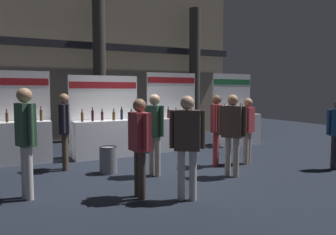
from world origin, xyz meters
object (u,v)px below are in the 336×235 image
exhibitor_booth_2 (176,130)px  visitor_5 (232,128)px  exhibitor_booth_1 (108,135)px  visitor_3 (140,139)px  visitor_9 (64,125)px  exhibitor_booth_0 (14,139)px  trash_bin (108,160)px  visitor_6 (155,128)px  exhibitor_booth_3 (237,126)px  visitor_1 (26,133)px  visitor_4 (248,126)px  visitor_0 (216,124)px  visitor_7 (187,138)px

exhibitor_booth_2 → visitor_5: size_ratio=1.37×
exhibitor_booth_1 → visitor_3: exhibitor_booth_1 is taller
exhibitor_booth_2 → visitor_9: size_ratio=1.36×
exhibitor_booth_0 → trash_bin: bearing=-46.8°
visitor_6 → exhibitor_booth_2: bearing=-60.0°
exhibitor_booth_3 → visitor_1: bearing=-156.2°
visitor_3 → visitor_9: (-0.80, 2.58, 0.04)m
exhibitor_booth_0 → trash_bin: size_ratio=3.93×
exhibitor_booth_3 → visitor_4: size_ratio=1.46×
visitor_9 → exhibitor_booth_0: bearing=53.2°
trash_bin → visitor_9: size_ratio=0.34×
visitor_1 → exhibitor_booth_3: bearing=95.1°
visitor_3 → trash_bin: bearing=-2.8°
exhibitor_booth_0 → visitor_3: 4.21m
visitor_3 → exhibitor_booth_0: bearing=22.7°
visitor_5 → exhibitor_booth_3: bearing=-75.2°
exhibitor_booth_2 → trash_bin: (-2.66, -1.94, -0.30)m
exhibitor_booth_0 → visitor_9: bearing=-49.5°
exhibitor_booth_3 → visitor_5: size_ratio=1.38×
visitor_1 → exhibitor_booth_1: bearing=124.0°
visitor_1 → visitor_9: (0.89, 1.80, -0.07)m
exhibitor_booth_0 → exhibitor_booth_3: size_ratio=0.97×
exhibitor_booth_2 → visitor_3: bearing=-125.0°
exhibitor_booth_1 → exhibitor_booth_3: (4.40, 0.06, 0.03)m
visitor_0 → visitor_5: bearing=26.4°
trash_bin → visitor_4: visitor_4 is taller
exhibitor_booth_2 → visitor_6: (-1.85, -2.58, 0.42)m
visitor_0 → visitor_7: visitor_7 is taller
visitor_5 → visitor_9: size_ratio=0.99×
exhibitor_booth_1 → exhibitor_booth_3: size_ratio=0.94×
visitor_3 → visitor_5: bearing=-81.9°
visitor_0 → trash_bin: bearing=-59.6°
visitor_4 → visitor_9: 4.30m
visitor_5 → visitor_9: (-3.02, 2.14, 0.01)m
exhibitor_booth_0 → visitor_4: size_ratio=1.42×
visitor_7 → trash_bin: bearing=138.5°
trash_bin → visitor_4: 3.41m
trash_bin → visitor_3: bearing=-89.7°
visitor_3 → visitor_6: size_ratio=0.97×
exhibitor_booth_0 → visitor_6: exhibitor_booth_0 is taller
exhibitor_booth_1 → visitor_7: 4.08m
visitor_0 → visitor_1: bearing=-40.7°
visitor_3 → visitor_7: bearing=-127.3°
visitor_0 → visitor_4: visitor_0 is taller
exhibitor_booth_2 → visitor_1: (-4.34, -3.00, 0.51)m
exhibitor_booth_0 → visitor_9: 1.63m
exhibitor_booth_2 → visitor_9: bearing=-160.8°
exhibitor_booth_2 → exhibitor_booth_3: 2.23m
exhibitor_booth_0 → visitor_4: 5.72m
exhibitor_booth_1 → visitor_6: (0.33, -2.41, 0.42)m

